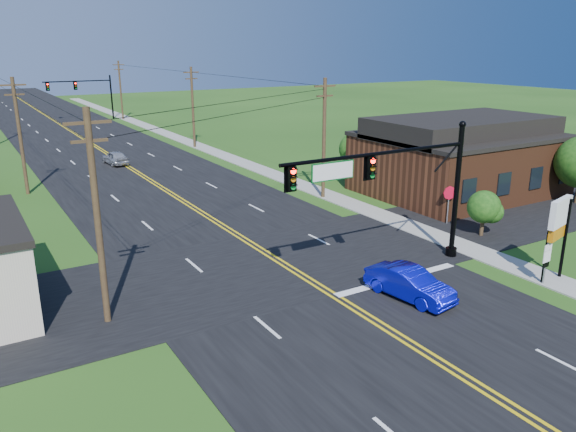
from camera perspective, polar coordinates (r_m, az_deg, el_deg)
ground at (r=21.79m, az=15.56°, el=-14.74°), size 260.00×260.00×0.00m
road_main at (r=64.87m, az=-18.21°, el=6.14°), size 16.00×220.00×0.04m
road_cross at (r=30.24m, az=-1.03°, el=-4.80°), size 70.00×10.00×0.04m
sidewalk at (r=58.87m, az=-5.88°, el=5.89°), size 2.00×160.00×0.08m
signal_mast_main at (r=28.15m, az=10.74°, el=3.35°), size 11.30×0.60×7.48m
signal_mast_far at (r=94.40m, az=-20.16°, el=11.86°), size 10.98×0.60×7.48m
brick_building at (r=46.44m, az=16.96°, el=5.19°), size 14.20×11.20×4.70m
utility_pole_left_a at (r=23.69m, az=-18.83°, el=0.09°), size 1.80×0.28×9.00m
utility_pole_left_b at (r=47.99m, az=-25.59°, el=7.50°), size 1.80×0.28×9.00m
utility_pole_right_a at (r=42.29m, az=3.68°, el=8.05°), size 1.80×0.28×9.00m
utility_pole_right_b at (r=65.19m, az=-9.65°, el=10.97°), size 1.80×0.28×9.00m
utility_pole_right_c at (r=93.65m, az=-16.65°, el=12.25°), size 1.80×0.28×9.00m
tree_right_back at (r=49.45m, az=6.94°, el=6.76°), size 3.00×3.00×4.10m
shrub_corner at (r=35.99m, az=19.28°, el=0.87°), size 2.00×2.00×2.86m
blue_car at (r=26.53m, az=12.24°, el=-6.79°), size 2.18×4.54×1.43m
distant_car at (r=57.79m, az=-17.16°, el=5.66°), size 2.01×4.10×1.35m
route_sign at (r=29.82m, az=24.79°, el=-3.87°), size 0.61×0.12×2.44m
stop_sign at (r=37.75m, az=16.06°, el=1.89°), size 0.90×0.26×2.57m
pylon_sign at (r=30.05m, az=25.84°, el=-0.50°), size 2.07×0.80×4.23m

